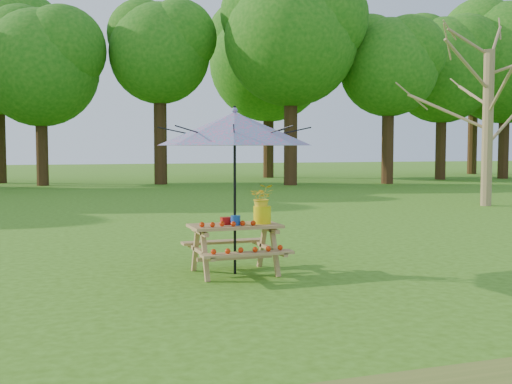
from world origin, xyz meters
name	(u,v)px	position (x,y,z in m)	size (l,w,h in m)	color
ground	(503,287)	(0.00, 0.00, 0.00)	(120.00, 120.00, 0.00)	#3A6613
treeline	(162,3)	(0.00, 22.00, 8.00)	(60.00, 12.00, 16.00)	#165F10
picnic_table	(235,250)	(-2.88, 1.83, 0.33)	(1.20, 1.32, 0.67)	#A27F49
patio_umbrella	(235,129)	(-2.88, 1.83, 1.95)	(2.59, 2.59, 2.25)	black
produce_bins	(231,221)	(-2.93, 1.84, 0.72)	(0.23, 0.37, 0.13)	#B0100E
tomatoes_row	(228,224)	(-3.03, 1.65, 0.71)	(0.77, 0.13, 0.07)	red
flower_bucket	(262,203)	(-2.50, 1.81, 0.96)	(0.39, 0.36, 0.54)	yellow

